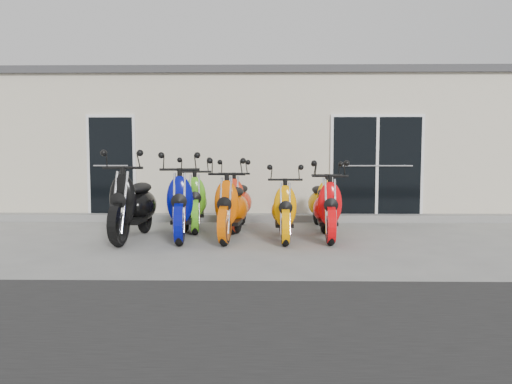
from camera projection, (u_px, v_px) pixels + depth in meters
The scene contains 15 objects.
ground at pixel (255, 237), 8.82m from camera, with size 80.00×80.00×0.00m, color gray.
asphalt_strip at pixel (240, 378), 3.33m from camera, with size 80.00×5.00×0.00m, color black.
building at pixel (259, 148), 13.87m from camera, with size 14.00×6.00×3.20m, color beige.
roof_cap at pixel (259, 87), 13.73m from camera, with size 14.20×6.20×0.16m, color #3F3F42.
front_step at pixel (257, 218), 10.82m from camera, with size 14.00×0.40×0.15m, color gray.
door_left at pixel (112, 163), 10.93m from camera, with size 1.07×0.08×2.22m, color black.
door_right at pixel (377, 163), 10.83m from camera, with size 2.02×0.08×2.22m, color black.
scooter_front_black at pixel (133, 195), 8.52m from camera, with size 0.76×2.09×1.55m, color black, non-canonical shape.
scooter_front_blue at pixel (182, 195), 8.61m from camera, with size 0.74×2.04×1.51m, color #04097B, non-canonical shape.
scooter_front_orange_a at pixel (231, 198), 8.55m from camera, with size 0.70×1.91×1.41m, color #D95402, non-canonical shape.
scooter_front_orange_b at pixel (284, 202), 8.49m from camera, with size 0.64×1.77×1.31m, color #F29700, non-canonical shape.
scooter_front_red at pixel (328, 199), 8.58m from camera, with size 0.68×1.86×1.37m, color #E9050A, non-canonical shape.
scooter_back_green at pixel (195, 193), 9.62m from camera, with size 0.69×1.91×1.41m, color #54B71D, non-canonical shape.
scooter_back_red at pixel (238, 194), 9.64m from camera, with size 0.67×1.85×1.36m, color red, non-canonical shape.
scooter_back_yellow at pixel (323, 195), 9.64m from camera, with size 0.65×1.80×1.33m, color #FFAB04, non-canonical shape.
Camera 1 is at (0.17, -8.72, 1.52)m, focal length 35.00 mm.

